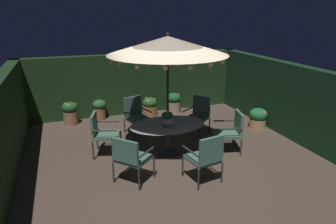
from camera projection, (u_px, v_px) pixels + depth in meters
name	position (u px, v px, depth m)	size (l,w,h in m)	color
ground_plane	(172.00, 158.00, 7.00)	(7.18, 7.49, 0.02)	brown
hedge_backdrop_rear	(135.00, 84.00, 9.90)	(7.18, 0.30, 1.94)	#1D371A
hedge_backdrop_right	(298.00, 104.00, 7.77)	(0.30, 7.49, 1.94)	#16341F
patio_dining_table	(168.00, 129.00, 7.09)	(1.79, 1.24, 0.73)	#322D32
patio_umbrella	(167.00, 46.00, 6.48)	(2.63, 2.63, 2.80)	#322C32
centerpiece_planter	(167.00, 118.00, 6.88)	(0.31, 0.31, 0.37)	silver
patio_chair_north	(198.00, 114.00, 8.32)	(0.83, 0.82, 1.00)	#322F32
patio_chair_northeast	(136.00, 114.00, 8.29)	(0.71, 0.72, 1.00)	#2E3034
patio_chair_east	(102.00, 131.00, 7.01)	(0.75, 0.75, 1.02)	#293032
patio_chair_southeast	(130.00, 156.00, 5.83)	(0.85, 0.85, 0.97)	#322F33
patio_chair_south	(206.00, 156.00, 5.84)	(0.68, 0.69, 1.02)	#323131
patio_chair_southwest	(231.00, 129.00, 7.21)	(0.74, 0.73, 0.98)	#2A2E32
potted_plant_back_right	(100.00, 108.00, 9.43)	(0.41, 0.41, 0.62)	#A65D41
potted_plant_back_center	(70.00, 113.00, 8.97)	(0.45, 0.45, 0.69)	#A2694C
potted_plant_back_left	(258.00, 118.00, 8.74)	(0.51, 0.51, 0.58)	tan
potted_plant_left_near	(150.00, 106.00, 9.78)	(0.45, 0.45, 0.59)	#A76C42
potted_plant_right_near	(174.00, 102.00, 10.04)	(0.48, 0.48, 0.67)	tan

